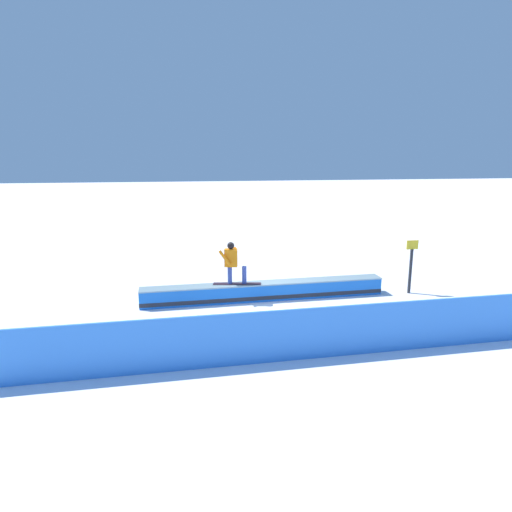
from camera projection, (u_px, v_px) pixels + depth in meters
The scene contains 5 objects.
ground_plane at pixel (265, 299), 14.61m from camera, with size 120.00×120.00×0.00m, color white.
grind_box at pixel (265, 292), 14.55m from camera, with size 7.86×0.88×0.57m.
snowboarder at pixel (233, 262), 14.14m from camera, with size 1.53×0.50×1.35m.
safety_fence at pixel (299, 334), 10.25m from camera, with size 13.91×0.06×1.23m, color #3983EA.
trail_marker at pixel (411, 265), 15.06m from camera, with size 0.40×0.10×1.81m.
Camera 1 is at (2.49, 13.69, 4.65)m, focal length 31.79 mm.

